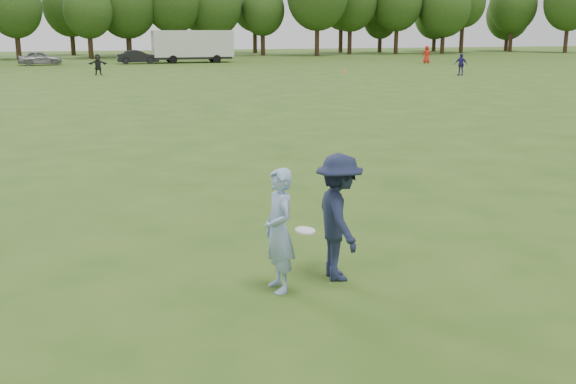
% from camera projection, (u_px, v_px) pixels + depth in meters
% --- Properties ---
extents(ground, '(200.00, 200.00, 0.00)m').
position_uv_depth(ground, '(344.00, 272.00, 9.96)').
color(ground, '#2C4E16').
rests_on(ground, ground).
extents(thrower, '(0.46, 0.65, 1.71)m').
position_uv_depth(thrower, '(279.00, 230.00, 9.09)').
color(thrower, '#88A6D2').
rests_on(thrower, ground).
extents(defender, '(0.78, 1.23, 1.82)m').
position_uv_depth(defender, '(339.00, 217.00, 9.52)').
color(defender, '#1A213B').
rests_on(defender, ground).
extents(player_far_b, '(0.89, 1.00, 1.63)m').
position_uv_depth(player_far_b, '(461.00, 64.00, 50.16)').
color(player_far_b, navy).
rests_on(player_far_b, ground).
extents(player_far_c, '(1.00, 0.89, 1.73)m').
position_uv_depth(player_far_c, '(427.00, 55.00, 66.94)').
color(player_far_c, red).
rests_on(player_far_c, ground).
extents(player_far_d, '(1.48, 0.56, 1.57)m').
position_uv_depth(player_far_d, '(98.00, 65.00, 50.53)').
color(player_far_d, black).
rests_on(player_far_d, ground).
extents(car_e, '(4.11, 1.99, 1.35)m').
position_uv_depth(car_e, '(40.00, 58.00, 63.55)').
color(car_e, gray).
rests_on(car_e, ground).
extents(car_f, '(4.04, 1.45, 1.33)m').
position_uv_depth(car_f, '(138.00, 57.00, 66.16)').
color(car_f, black).
rests_on(car_f, ground).
extents(field_cone, '(0.28, 0.28, 0.30)m').
position_uv_depth(field_cone, '(345.00, 71.00, 53.10)').
color(field_cone, orange).
rests_on(field_cone, ground).
extents(disc_in_play, '(0.27, 0.27, 0.06)m').
position_uv_depth(disc_in_play, '(305.00, 231.00, 8.88)').
color(disc_in_play, white).
rests_on(disc_in_play, ground).
extents(cargo_trailer, '(9.00, 2.75, 3.20)m').
position_uv_depth(cargo_trailer, '(193.00, 45.00, 68.01)').
color(cargo_trailer, silver).
rests_on(cargo_trailer, ground).
extents(treeline, '(130.35, 18.39, 11.74)m').
position_uv_depth(treeline, '(125.00, 3.00, 80.53)').
color(treeline, '#332114').
rests_on(treeline, ground).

